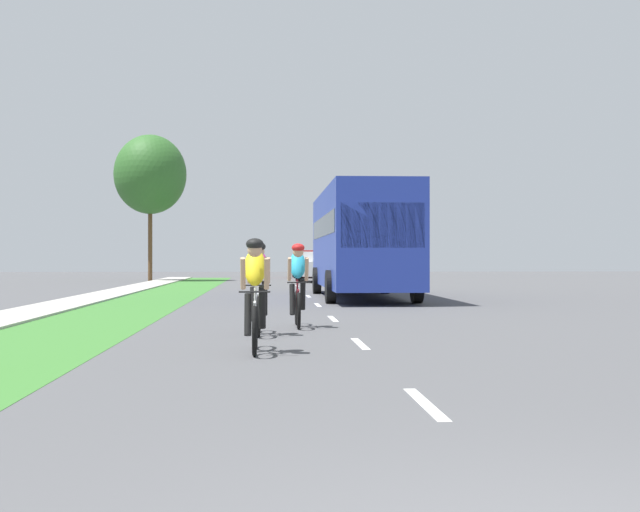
{
  "coord_description": "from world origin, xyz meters",
  "views": [
    {
      "loc": [
        -1.43,
        -3.58,
        1.31
      ],
      "look_at": [
        -0.08,
        18.95,
        1.36
      ],
      "focal_mm": 50.31,
      "sensor_mm": 36.0,
      "label": 1
    }
  ],
  "objects_px": {
    "cyclist_distant": "(298,284)",
    "suv_red": "(309,263)",
    "pickup_white": "(317,267)",
    "bus_blue": "(360,238)",
    "street_tree_far": "(150,175)",
    "cyclist_lead": "(255,294)",
    "cyclist_trailing": "(259,287)"
  },
  "relations": [
    {
      "from": "cyclist_lead",
      "to": "bus_blue",
      "type": "xyz_separation_m",
      "value": [
        3.25,
        16.96,
        1.17
      ]
    },
    {
      "from": "suv_red",
      "to": "bus_blue",
      "type": "bearing_deg",
      "value": -89.5
    },
    {
      "from": "pickup_white",
      "to": "suv_red",
      "type": "xyz_separation_m",
      "value": [
        0.08,
        10.52,
        0.12
      ]
    },
    {
      "from": "bus_blue",
      "to": "street_tree_far",
      "type": "relative_size",
      "value": 1.4
    },
    {
      "from": "cyclist_lead",
      "to": "suv_red",
      "type": "bearing_deg",
      "value": 86.33
    },
    {
      "from": "cyclist_trailing",
      "to": "pickup_white",
      "type": "distance_m",
      "value": 33.42
    },
    {
      "from": "cyclist_distant",
      "to": "street_tree_far",
      "type": "bearing_deg",
      "value": 101.81
    },
    {
      "from": "cyclist_trailing",
      "to": "street_tree_far",
      "type": "xyz_separation_m",
      "value": [
        -6.43,
        35.85,
        5.21
      ]
    },
    {
      "from": "bus_blue",
      "to": "pickup_white",
      "type": "relative_size",
      "value": 2.27
    },
    {
      "from": "cyclist_distant",
      "to": "suv_red",
      "type": "xyz_separation_m",
      "value": [
        2.24,
        42.17,
        0.14
      ]
    },
    {
      "from": "suv_red",
      "to": "cyclist_distant",
      "type": "bearing_deg",
      "value": -93.04
    },
    {
      "from": "cyclist_trailing",
      "to": "pickup_white",
      "type": "height_order",
      "value": "pickup_white"
    },
    {
      "from": "cyclist_lead",
      "to": "bus_blue",
      "type": "distance_m",
      "value": 17.31
    },
    {
      "from": "pickup_white",
      "to": "suv_red",
      "type": "distance_m",
      "value": 10.52
    },
    {
      "from": "suv_red",
      "to": "street_tree_far",
      "type": "height_order",
      "value": "street_tree_far"
    },
    {
      "from": "bus_blue",
      "to": "cyclist_lead",
      "type": "bearing_deg",
      "value": -100.84
    },
    {
      "from": "bus_blue",
      "to": "pickup_white",
      "type": "bearing_deg",
      "value": 91.02
    },
    {
      "from": "cyclist_lead",
      "to": "pickup_white",
      "type": "bearing_deg",
      "value": 85.4
    },
    {
      "from": "suv_red",
      "to": "pickup_white",
      "type": "bearing_deg",
      "value": -90.45
    },
    {
      "from": "bus_blue",
      "to": "street_tree_far",
      "type": "bearing_deg",
      "value": 113.96
    },
    {
      "from": "pickup_white",
      "to": "street_tree_far",
      "type": "distance_m",
      "value": 10.96
    },
    {
      "from": "cyclist_distant",
      "to": "street_tree_far",
      "type": "height_order",
      "value": "street_tree_far"
    },
    {
      "from": "cyclist_trailing",
      "to": "pickup_white",
      "type": "relative_size",
      "value": 0.34
    },
    {
      "from": "pickup_white",
      "to": "suv_red",
      "type": "relative_size",
      "value": 1.09
    },
    {
      "from": "cyclist_trailing",
      "to": "cyclist_distant",
      "type": "xyz_separation_m",
      "value": [
        0.72,
        1.65,
        0.0
      ]
    },
    {
      "from": "pickup_white",
      "to": "street_tree_far",
      "type": "relative_size",
      "value": 0.62
    },
    {
      "from": "cyclist_lead",
      "to": "cyclist_distant",
      "type": "bearing_deg",
      "value": 80.53
    },
    {
      "from": "cyclist_lead",
      "to": "bus_blue",
      "type": "relative_size",
      "value": 0.15
    },
    {
      "from": "cyclist_lead",
      "to": "pickup_white",
      "type": "height_order",
      "value": "pickup_white"
    },
    {
      "from": "cyclist_trailing",
      "to": "suv_red",
      "type": "xyz_separation_m",
      "value": [
        2.96,
        43.81,
        0.14
      ]
    },
    {
      "from": "cyclist_distant",
      "to": "street_tree_far",
      "type": "relative_size",
      "value": 0.21
    },
    {
      "from": "bus_blue",
      "to": "street_tree_far",
      "type": "xyz_separation_m",
      "value": [
        -9.65,
        21.73,
        4.04
      ]
    }
  ]
}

